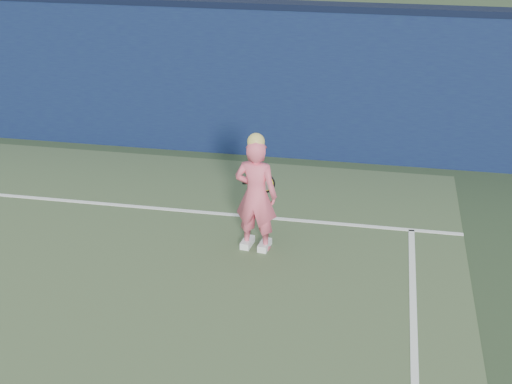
# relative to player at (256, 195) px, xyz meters

# --- Properties ---
(backstop_wall) EXTENTS (24.00, 0.40, 2.50)m
(backstop_wall) POSITION_rel_player_xyz_m (-2.77, 3.35, 0.48)
(backstop_wall) COLOR #0D133A
(backstop_wall) RESTS_ON ground
(wall_cap) EXTENTS (24.00, 0.42, 0.10)m
(wall_cap) POSITION_rel_player_xyz_m (-2.77, 3.35, 1.78)
(wall_cap) COLOR black
(wall_cap) RESTS_ON backstop_wall
(player) EXTENTS (0.60, 0.43, 1.61)m
(player) POSITION_rel_player_xyz_m (0.00, 0.00, 0.00)
(player) COLOR #EF5D76
(player) RESTS_ON ground
(racket) EXTENTS (0.49, 0.22, 0.28)m
(racket) POSITION_rel_player_xyz_m (0.03, 0.40, -0.01)
(racket) COLOR black
(racket) RESTS_ON ground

